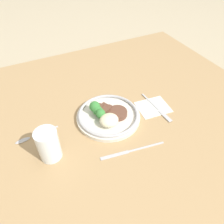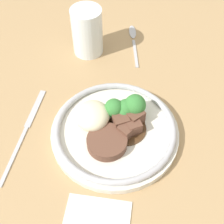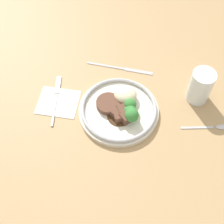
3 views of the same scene
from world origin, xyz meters
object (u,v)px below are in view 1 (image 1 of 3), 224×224
(plate, at_px, (107,115))
(fork, at_px, (159,110))
(knife, at_px, (130,151))
(spoon, at_px, (29,138))
(juice_glass, at_px, (49,146))

(plate, relative_size, fork, 1.28)
(fork, bearing_deg, knife, -60.63)
(plate, distance_m, fork, 0.21)
(plate, height_order, spoon, plate)
(plate, relative_size, knife, 1.08)
(knife, bearing_deg, plate, -80.57)
(plate, xyz_separation_m, knife, (-0.00, 0.18, -0.02))
(plate, bearing_deg, fork, 166.67)
(plate, bearing_deg, knife, 90.85)
(juice_glass, bearing_deg, knife, 157.31)
(spoon, bearing_deg, plate, 168.16)
(fork, xyz_separation_m, knife, (0.20, 0.13, -0.00))
(fork, bearing_deg, plate, -105.88)
(juice_glass, bearing_deg, spoon, -63.00)
(juice_glass, distance_m, knife, 0.27)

